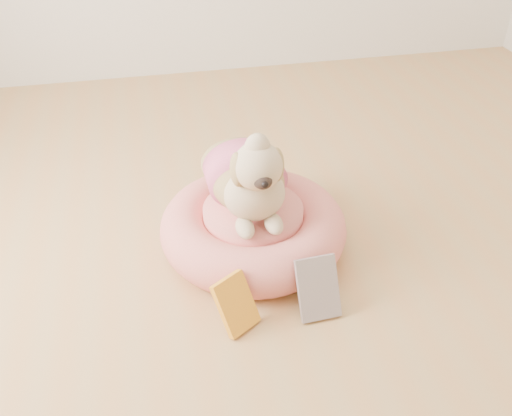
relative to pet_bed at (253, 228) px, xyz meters
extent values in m
plane|color=tan|center=(0.16, -0.48, -0.09)|extent=(4.50, 4.50, 0.00)
cylinder|color=#DB5567|center=(0.00, 0.00, -0.03)|extent=(0.51, 0.51, 0.11)
torus|color=#DB5567|center=(0.00, 0.00, 0.00)|extent=(0.70, 0.70, 0.18)
cylinder|color=#DB5567|center=(0.00, 0.00, 0.05)|extent=(0.37, 0.37, 0.10)
cube|color=yellow|center=(-0.14, -0.38, 0.00)|extent=(0.16, 0.16, 0.17)
cube|color=white|center=(0.14, -0.38, 0.01)|extent=(0.14, 0.13, 0.19)
camera|label=1|loc=(-0.35, -1.66, 1.30)|focal=40.00mm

